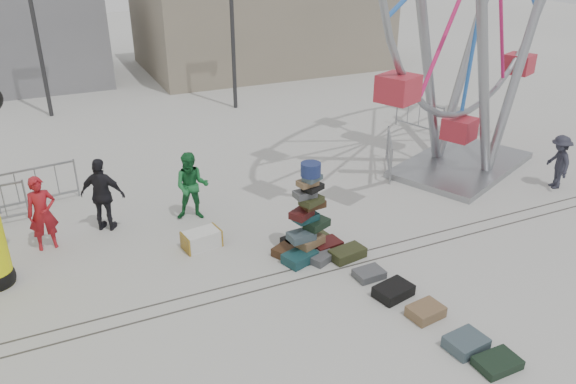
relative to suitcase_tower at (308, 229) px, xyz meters
name	(u,v)px	position (x,y,z in m)	size (l,w,h in m)	color
ground	(315,294)	(-0.57, -1.50, -0.62)	(90.00, 90.00, 0.00)	#9E9E99
track_line_near	(302,278)	(-0.57, -0.90, -0.62)	(40.00, 0.04, 0.01)	#47443F
track_line_far	(294,269)	(-0.57, -0.50, -0.62)	(40.00, 0.04, 0.01)	#47443F
building_right	(260,17)	(6.43, 18.50, 1.88)	(12.00, 8.00, 5.00)	gray
suitcase_tower	(308,229)	(0.00, 0.00, 0.00)	(1.65, 1.44, 2.22)	#163F43
steamer_trunk	(202,239)	(-2.12, 1.26, -0.42)	(0.86, 0.50, 0.40)	silver
row_case_0	(347,253)	(0.71, -0.58, -0.51)	(0.80, 0.45, 0.23)	#31361B
row_case_1	(369,274)	(0.74, -1.44, -0.54)	(0.62, 0.46, 0.17)	#4F5156
row_case_2	(393,291)	(0.82, -2.21, -0.50)	(0.76, 0.52, 0.23)	black
row_case_3	(426,311)	(1.00, -3.02, -0.51)	(0.66, 0.49, 0.22)	brown
row_case_4	(466,343)	(1.09, -4.06, -0.51)	(0.69, 0.55, 0.23)	#3F515A
row_case_5	(497,363)	(1.26, -4.64, -0.54)	(0.74, 0.51, 0.17)	black
barricade_dummy_c	(38,186)	(-5.40, 5.20, -0.07)	(2.00, 0.10, 1.10)	gray
barricade_wheel_front	(389,154)	(4.37, 3.25, -0.07)	(2.00, 0.10, 1.10)	gray
barricade_wheel_back	(419,116)	(7.49, 5.95, -0.07)	(2.00, 0.10, 1.10)	gray
pedestrian_red	(42,213)	(-5.36, 2.74, 0.26)	(0.65, 0.42, 1.77)	maroon
pedestrian_green	(192,186)	(-1.88, 2.75, 0.26)	(0.86, 0.67, 1.77)	#196630
pedestrian_black	(103,195)	(-3.98, 3.08, 0.30)	(1.08, 0.45, 1.85)	black
pedestrian_grey	(559,162)	(8.01, 0.26, 0.15)	(1.00, 0.58, 1.55)	#252531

